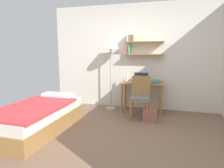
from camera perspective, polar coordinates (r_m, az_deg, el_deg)
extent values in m
plane|color=brown|center=(3.24, 1.65, -16.67)|extent=(5.28, 5.28, 0.00)
cube|color=silver|center=(4.90, 7.42, 7.88)|extent=(4.40, 0.05, 2.60)
cube|color=#9E703D|center=(4.74, 9.46, 8.73)|extent=(0.93, 0.22, 0.02)
cube|color=#D13D38|center=(4.84, 4.81, 9.96)|extent=(0.02, 0.13, 0.17)
cube|color=#4CA856|center=(4.82, 5.24, 10.27)|extent=(0.04, 0.15, 0.22)
cube|color=#9E703D|center=(4.75, 9.56, 12.28)|extent=(0.93, 0.22, 0.02)
cube|color=silver|center=(4.83, 4.87, 13.69)|extent=(0.03, 0.17, 0.21)
cube|color=orange|center=(4.82, 5.33, 13.45)|extent=(0.02, 0.18, 0.17)
cube|color=#3384C6|center=(4.82, 5.77, 13.41)|extent=(0.03, 0.16, 0.16)
cube|color=orange|center=(4.83, 6.35, 13.41)|extent=(0.02, 0.13, 0.16)
cube|color=#9E703D|center=(3.87, -21.20, -10.63)|extent=(0.95, 1.87, 0.28)
cube|color=silver|center=(3.80, -21.40, -7.51)|extent=(0.91, 1.82, 0.16)
cube|color=#DB383D|center=(3.69, -22.54, -6.47)|extent=(0.97, 1.54, 0.04)
cube|color=white|center=(4.35, -15.77, -3.34)|extent=(0.67, 0.28, 0.10)
cube|color=#9E703D|center=(4.61, 8.99, 0.42)|extent=(1.00, 0.51, 0.03)
cylinder|color=#9E703D|center=(4.55, 2.92, -4.27)|extent=(0.06, 0.06, 0.70)
cylinder|color=#9E703D|center=(4.45, 14.34, -4.87)|extent=(0.06, 0.06, 0.70)
cylinder|color=#9E703D|center=(4.95, 3.97, -3.17)|extent=(0.06, 0.06, 0.70)
cylinder|color=#9E703D|center=(4.86, 14.45, -3.68)|extent=(0.06, 0.06, 0.70)
cube|color=#9E703D|center=(4.14, 8.28, -4.49)|extent=(0.43, 0.40, 0.03)
cube|color=slate|center=(4.13, 8.29, -4.08)|extent=(0.39, 0.36, 0.04)
cube|color=#9E703D|center=(4.26, 8.65, -0.49)|extent=(0.40, 0.04, 0.43)
cylinder|color=#9E703D|center=(4.07, 5.43, -7.96)|extent=(0.04, 0.04, 0.42)
cylinder|color=#9E703D|center=(4.03, 10.45, -8.26)|extent=(0.04, 0.04, 0.42)
cylinder|color=#9E703D|center=(4.37, 6.15, -6.73)|extent=(0.04, 0.04, 0.42)
cylinder|color=#9E703D|center=(4.34, 10.81, -6.99)|extent=(0.04, 0.04, 0.42)
cylinder|color=#B2A893|center=(4.94, -0.35, -7.18)|extent=(0.24, 0.24, 0.02)
cylinder|color=#B2A893|center=(4.78, -0.36, 1.53)|extent=(0.03, 0.03, 1.49)
cone|color=silver|center=(4.74, -0.37, 11.81)|extent=(0.40, 0.40, 0.22)
cube|color=#2D2D33|center=(4.59, 8.47, 0.66)|extent=(0.34, 0.23, 0.01)
cube|color=#2D2D33|center=(4.65, 8.62, 2.11)|extent=(0.34, 0.07, 0.21)
cube|color=black|center=(4.65, 8.61, 2.09)|extent=(0.30, 0.06, 0.17)
cylinder|color=silver|center=(4.68, 4.50, 2.18)|extent=(0.06, 0.06, 0.22)
cube|color=#4CA856|center=(4.57, 13.08, 0.54)|extent=(0.18, 0.22, 0.02)
cube|color=#4CA856|center=(4.56, 13.10, 0.77)|extent=(0.19, 0.26, 0.02)
cube|color=#3384C6|center=(4.56, 13.06, 1.02)|extent=(0.18, 0.20, 0.02)
cube|color=#99564C|center=(4.08, 11.16, -9.20)|extent=(0.29, 0.11, 0.27)
torus|color=#99564C|center=(4.02, 11.25, -6.71)|extent=(0.20, 0.02, 0.20)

